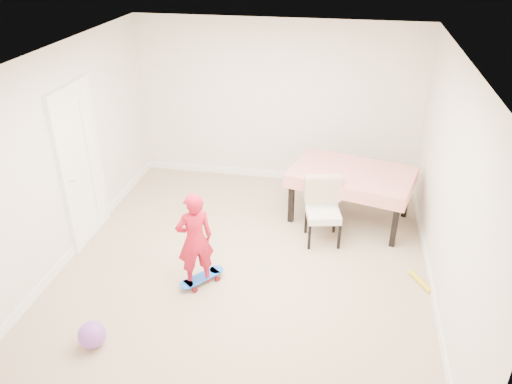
% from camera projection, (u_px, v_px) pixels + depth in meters
% --- Properties ---
extents(ground, '(5.00, 5.00, 0.00)m').
position_uv_depth(ground, '(245.00, 265.00, 6.30)').
color(ground, tan).
rests_on(ground, ground).
extents(ceiling, '(4.50, 5.00, 0.04)m').
position_uv_depth(ceiling, '(243.00, 60.00, 5.07)').
color(ceiling, white).
rests_on(ceiling, wall_back).
extents(wall_back, '(4.50, 0.04, 2.60)m').
position_uv_depth(wall_back, '(277.00, 104.00, 7.82)').
color(wall_back, silver).
rests_on(wall_back, ground).
extents(wall_front, '(4.50, 0.04, 2.60)m').
position_uv_depth(wall_front, '(172.00, 324.00, 3.53)').
color(wall_front, silver).
rests_on(wall_front, ground).
extents(wall_left, '(0.04, 5.00, 2.60)m').
position_uv_depth(wall_left, '(64.00, 157.00, 6.04)').
color(wall_left, silver).
rests_on(wall_left, ground).
extents(wall_right, '(0.04, 5.00, 2.60)m').
position_uv_depth(wall_right, '(449.00, 190.00, 5.31)').
color(wall_right, silver).
rests_on(wall_right, ground).
extents(door, '(0.11, 0.94, 2.11)m').
position_uv_depth(door, '(81.00, 167.00, 6.43)').
color(door, white).
rests_on(door, ground).
extents(baseboard_back, '(4.50, 0.02, 0.12)m').
position_uv_depth(baseboard_back, '(275.00, 174.00, 8.42)').
color(baseboard_back, white).
rests_on(baseboard_back, ground).
extents(baseboard_left, '(0.02, 5.00, 0.12)m').
position_uv_depth(baseboard_left, '(81.00, 242.00, 6.63)').
color(baseboard_left, white).
rests_on(baseboard_left, ground).
extents(baseboard_right, '(0.02, 5.00, 0.12)m').
position_uv_depth(baseboard_right, '(430.00, 282.00, 5.90)').
color(baseboard_right, white).
rests_on(baseboard_right, ground).
extents(dining_table, '(1.85, 1.42, 0.77)m').
position_uv_depth(dining_table, '(350.00, 195.00, 7.10)').
color(dining_table, red).
rests_on(dining_table, ground).
extents(dining_chair, '(0.60, 0.66, 0.89)m').
position_uv_depth(dining_chair, '(323.00, 212.00, 6.57)').
color(dining_chair, silver).
rests_on(dining_chair, ground).
extents(skateboard, '(0.55, 0.60, 0.09)m').
position_uv_depth(skateboard, '(202.00, 280.00, 5.96)').
color(skateboard, blue).
rests_on(skateboard, ground).
extents(child, '(0.52, 0.47, 1.19)m').
position_uv_depth(child, '(195.00, 242.00, 5.69)').
color(child, red).
rests_on(child, ground).
extents(balloon, '(0.28, 0.28, 0.28)m').
position_uv_depth(balloon, '(92.00, 335.00, 5.04)').
color(balloon, purple).
rests_on(balloon, ground).
extents(foam_toy, '(0.25, 0.38, 0.06)m').
position_uv_depth(foam_toy, '(420.00, 281.00, 5.96)').
color(foam_toy, yellow).
rests_on(foam_toy, ground).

